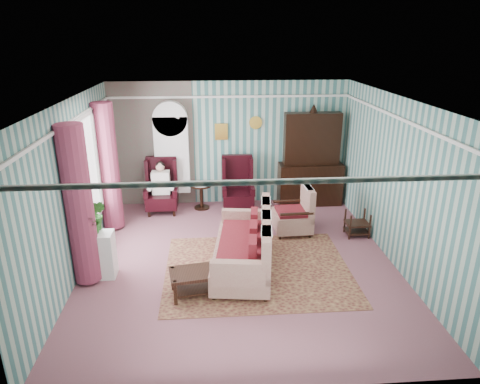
{
  "coord_description": "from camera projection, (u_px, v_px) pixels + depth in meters",
  "views": [
    {
      "loc": [
        -0.5,
        -6.81,
        3.88
      ],
      "look_at": [
        0.06,
        0.6,
        1.13
      ],
      "focal_mm": 32.0,
      "sensor_mm": 36.0,
      "label": 1
    }
  ],
  "objects": [
    {
      "name": "floor",
      "position": [
        239.0,
        262.0,
        7.76
      ],
      "size": [
        6.0,
        6.0,
        0.0
      ],
      "primitive_type": "plane",
      "color": "#8D525C",
      "rests_on": "ground"
    },
    {
      "name": "room_shell",
      "position": [
        202.0,
        153.0,
        7.18
      ],
      "size": [
        5.53,
        6.02,
        2.91
      ],
      "color": "#3D706E",
      "rests_on": "ground"
    },
    {
      "name": "bookcase",
      "position": [
        172.0,
        160.0,
        9.93
      ],
      "size": [
        0.8,
        0.28,
        2.24
      ],
      "primitive_type": "cube",
      "color": "white",
      "rests_on": "floor"
    },
    {
      "name": "dresser_hutch",
      "position": [
        311.0,
        157.0,
        10.02
      ],
      "size": [
        1.5,
        0.56,
        2.36
      ],
      "primitive_type": "cube",
      "color": "black",
      "rests_on": "floor"
    },
    {
      "name": "wingback_left",
      "position": [
        161.0,
        186.0,
        9.72
      ],
      "size": [
        0.76,
        0.8,
        1.25
      ],
      "primitive_type": "cube",
      "color": "black",
      "rests_on": "floor"
    },
    {
      "name": "wingback_right",
      "position": [
        238.0,
        184.0,
        9.84
      ],
      "size": [
        0.76,
        0.8,
        1.25
      ],
      "primitive_type": "cube",
      "color": "black",
      "rests_on": "floor"
    },
    {
      "name": "seated_woman",
      "position": [
        161.0,
        188.0,
        9.73
      ],
      "size": [
        0.44,
        0.4,
        1.18
      ],
      "primitive_type": null,
      "color": "beige",
      "rests_on": "floor"
    },
    {
      "name": "round_side_table",
      "position": [
        201.0,
        196.0,
        10.03
      ],
      "size": [
        0.5,
        0.5,
        0.6
      ],
      "primitive_type": "cylinder",
      "color": "black",
      "rests_on": "floor"
    },
    {
      "name": "nest_table",
      "position": [
        357.0,
        223.0,
        8.68
      ],
      "size": [
        0.45,
        0.38,
        0.54
      ],
      "primitive_type": "cube",
      "color": "black",
      "rests_on": "floor"
    },
    {
      "name": "plant_stand",
      "position": [
        98.0,
        255.0,
        7.17
      ],
      "size": [
        0.55,
        0.35,
        0.8
      ],
      "primitive_type": "cube",
      "color": "silver",
      "rests_on": "floor"
    },
    {
      "name": "rug",
      "position": [
        258.0,
        269.0,
        7.49
      ],
      "size": [
        3.2,
        2.6,
        0.01
      ],
      "primitive_type": "cube",
      "color": "#48181A",
      "rests_on": "floor"
    },
    {
      "name": "sofa",
      "position": [
        242.0,
        246.0,
        7.35
      ],
      "size": [
        1.23,
        2.24,
        0.92
      ],
      "primitive_type": "cube",
      "rotation": [
        0.0,
        0.0,
        1.45
      ],
      "color": "#BDAF93",
      "rests_on": "floor"
    },
    {
      "name": "floral_armchair",
      "position": [
        292.0,
        213.0,
        8.76
      ],
      "size": [
        0.89,
        0.85,
        0.87
      ],
      "primitive_type": "cube",
      "rotation": [
        0.0,
        0.0,
        1.61
      ],
      "color": "beige",
      "rests_on": "floor"
    },
    {
      "name": "coffee_table",
      "position": [
        201.0,
        282.0,
        6.73
      ],
      "size": [
        1.04,
        0.67,
        0.42
      ],
      "primitive_type": "cube",
      "rotation": [
        0.0,
        0.0,
        0.16
      ],
      "color": "black",
      "rests_on": "floor"
    },
    {
      "name": "potted_plant_a",
      "position": [
        89.0,
        226.0,
        6.82
      ],
      "size": [
        0.45,
        0.42,
        0.41
      ],
      "primitive_type": "imported",
      "rotation": [
        0.0,
        0.0,
        -0.3
      ],
      "color": "#1C5A1D",
      "rests_on": "plant_stand"
    },
    {
      "name": "potted_plant_b",
      "position": [
        97.0,
        215.0,
        7.07
      ],
      "size": [
        0.33,
        0.28,
        0.53
      ],
      "primitive_type": "imported",
      "rotation": [
        0.0,
        0.0,
        -0.18
      ],
      "color": "#234916",
      "rests_on": "plant_stand"
    },
    {
      "name": "potted_plant_c",
      "position": [
        93.0,
        223.0,
        6.96
      ],
      "size": [
        0.28,
        0.28,
        0.39
      ],
      "primitive_type": "imported",
      "rotation": [
        0.0,
        0.0,
        0.31
      ],
      "color": "#1A4A17",
      "rests_on": "plant_stand"
    }
  ]
}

